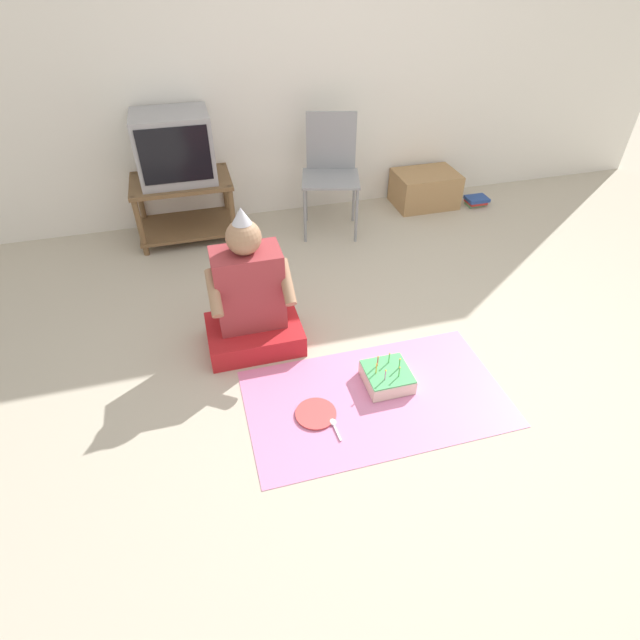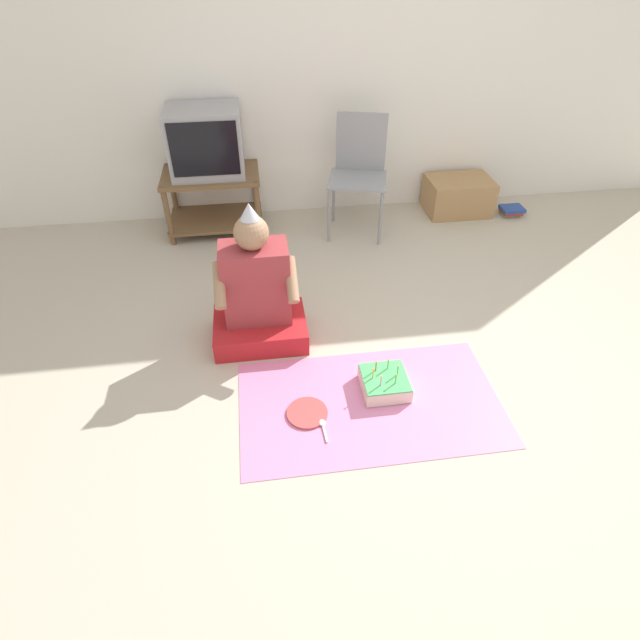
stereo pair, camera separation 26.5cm
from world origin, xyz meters
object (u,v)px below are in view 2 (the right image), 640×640
at_px(person_seated, 257,296).
at_px(birthday_cake, 384,383).
at_px(book_pile, 511,211).
at_px(cardboard_box_stack, 458,195).
at_px(paper_plate, 307,413).
at_px(tv, 206,141).
at_px(folding_chair, 359,167).

distance_m(person_seated, birthday_cake, 0.88).
xyz_separation_m(book_pile, birthday_cake, (-1.59, -1.87, 0.01)).
height_order(cardboard_box_stack, paper_plate, cardboard_box_stack).
bearing_deg(birthday_cake, tv, 115.07).
xyz_separation_m(folding_chair, birthday_cake, (-0.21, -1.85, -0.47)).
height_order(folding_chair, birthday_cake, folding_chair).
xyz_separation_m(tv, birthday_cake, (0.94, -2.00, -0.67)).
bearing_deg(folding_chair, person_seated, -123.41).
height_order(cardboard_box_stack, person_seated, person_seated).
bearing_deg(folding_chair, paper_plate, -108.23).
bearing_deg(book_pile, paper_plate, -135.53).
distance_m(tv, cardboard_box_stack, 2.15).
bearing_deg(book_pile, tv, 177.04).
distance_m(tv, folding_chair, 1.17).
xyz_separation_m(folding_chair, cardboard_box_stack, (0.93, 0.17, -0.37)).
height_order(tv, birthday_cake, tv).
relative_size(folding_chair, book_pile, 4.72).
bearing_deg(folding_chair, tv, 172.28).
distance_m(cardboard_box_stack, book_pile, 0.48).
distance_m(book_pile, person_seated, 2.61).
xyz_separation_m(tv, person_seated, (0.29, -1.45, -0.42)).
xyz_separation_m(folding_chair, paper_plate, (-0.65, -1.96, -0.51)).
bearing_deg(tv, person_seated, -78.64).
bearing_deg(birthday_cake, book_pile, 49.69).
bearing_deg(person_seated, cardboard_box_stack, 39.40).
xyz_separation_m(cardboard_box_stack, person_seated, (-1.78, -1.47, 0.15)).
xyz_separation_m(cardboard_box_stack, paper_plate, (-1.58, -2.13, -0.14)).
relative_size(cardboard_box_stack, book_pile, 2.84).
xyz_separation_m(cardboard_box_stack, birthday_cake, (-1.14, -2.02, -0.10)).
xyz_separation_m(book_pile, paper_plate, (-2.02, -1.99, -0.03)).
bearing_deg(tv, folding_chair, -7.72).
distance_m(tv, book_pile, 2.62).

